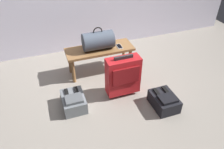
% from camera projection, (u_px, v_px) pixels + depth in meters
% --- Properties ---
extents(ground_plane, '(6.60, 6.60, 0.00)m').
position_uv_depth(ground_plane, '(108.00, 103.00, 2.88)').
color(ground_plane, gray).
extents(bench, '(1.00, 0.36, 0.41)m').
position_uv_depth(bench, '(100.00, 52.00, 3.26)').
color(bench, olive).
rests_on(bench, ground).
extents(duffel_bag_slate, '(0.44, 0.26, 0.34)m').
position_uv_depth(duffel_bag_slate, '(98.00, 41.00, 3.14)').
color(duffel_bag_slate, '#475160').
rests_on(duffel_bag_slate, bench).
extents(cell_phone, '(0.07, 0.14, 0.01)m').
position_uv_depth(cell_phone, '(119.00, 46.00, 3.26)').
color(cell_phone, silver).
rests_on(cell_phone, bench).
extents(suitcase_upright_red, '(0.44, 0.21, 0.61)m').
position_uv_depth(suitcase_upright_red, '(123.00, 75.00, 2.85)').
color(suitcase_upright_red, red).
rests_on(suitcase_upright_red, ground).
extents(backpack_grey, '(0.28, 0.38, 0.21)m').
position_uv_depth(backpack_grey, '(74.00, 101.00, 2.77)').
color(backpack_grey, slate).
rests_on(backpack_grey, ground).
extents(backpack_dark, '(0.28, 0.38, 0.21)m').
position_uv_depth(backpack_dark, '(164.00, 101.00, 2.78)').
color(backpack_dark, black).
rests_on(backpack_dark, ground).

